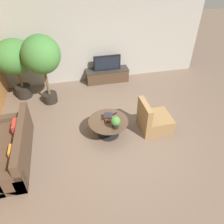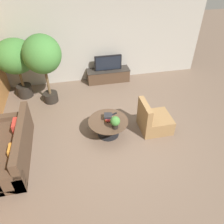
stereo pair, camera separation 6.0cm
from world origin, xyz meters
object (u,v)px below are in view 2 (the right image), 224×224
(couch_by_wall, at_px, (12,148))
(potted_plant_tabletop, at_px, (115,122))
(media_console, at_px, (108,75))
(potted_palm_tall, at_px, (16,59))
(potted_palm_corner, at_px, (42,56))
(armchair_wicker, at_px, (153,121))
(coffee_table, at_px, (108,125))
(television, at_px, (108,63))

(couch_by_wall, distance_m, potted_plant_tabletop, 2.47)
(media_console, relative_size, potted_palm_tall, 0.80)
(media_console, bearing_deg, potted_palm_tall, -171.95)
(potted_palm_corner, height_order, potted_plant_tabletop, potted_palm_corner)
(armchair_wicker, xyz_separation_m, potted_plant_tabletop, (-1.11, -0.26, 0.37))
(potted_palm_tall, relative_size, potted_plant_tabletop, 5.74)
(coffee_table, bearing_deg, media_console, 78.78)
(media_console, distance_m, coffee_table, 2.84)
(coffee_table, relative_size, couch_by_wall, 0.49)
(couch_by_wall, bearing_deg, television, 136.80)
(television, distance_m, potted_palm_tall, 2.96)
(coffee_table, xyz_separation_m, armchair_wicker, (1.23, -0.03, -0.05))
(coffee_table, height_order, potted_palm_corner, potted_palm_corner)
(potted_plant_tabletop, bearing_deg, media_console, 81.92)
(potted_palm_tall, bearing_deg, television, 8.01)
(couch_by_wall, bearing_deg, potted_plant_tabletop, 89.98)
(potted_palm_corner, bearing_deg, potted_plant_tabletop, -53.64)
(potted_palm_tall, bearing_deg, couch_by_wall, -90.30)
(potted_palm_corner, xyz_separation_m, potted_plant_tabletop, (1.60, -2.18, -0.87))
(coffee_table, xyz_separation_m, potted_plant_tabletop, (0.12, -0.29, 0.32))
(coffee_table, distance_m, potted_palm_corner, 2.69)
(couch_by_wall, relative_size, potted_palm_tall, 1.10)
(television, bearing_deg, media_console, 90.00)
(potted_palm_tall, bearing_deg, potted_plant_tabletop, -47.63)
(coffee_table, distance_m, armchair_wicker, 1.23)
(potted_plant_tabletop, bearing_deg, coffee_table, 111.61)
(media_console, xyz_separation_m, couch_by_wall, (-2.88, -3.07, 0.04))
(television, bearing_deg, couch_by_wall, -133.20)
(couch_by_wall, xyz_separation_m, armchair_wicker, (3.56, 0.26, -0.01))
(potted_palm_tall, xyz_separation_m, potted_plant_tabletop, (2.43, -2.67, -0.68))
(media_console, relative_size, potted_palm_corner, 0.71)
(couch_by_wall, bearing_deg, media_console, 136.82)
(coffee_table, height_order, potted_palm_tall, potted_palm_tall)
(armchair_wicker, height_order, potted_palm_corner, potted_palm_corner)
(television, distance_m, potted_palm_corner, 2.37)
(coffee_table, height_order, armchair_wicker, armchair_wicker)
(media_console, relative_size, couch_by_wall, 0.72)
(television, bearing_deg, coffee_table, -101.22)
(couch_by_wall, xyz_separation_m, potted_palm_corner, (0.84, 2.18, 1.23))
(media_console, xyz_separation_m, potted_palm_corner, (-2.04, -0.89, 1.28))
(coffee_table, relative_size, armchair_wicker, 1.19)
(media_console, xyz_separation_m, potted_plant_tabletop, (-0.44, -3.07, 0.41))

